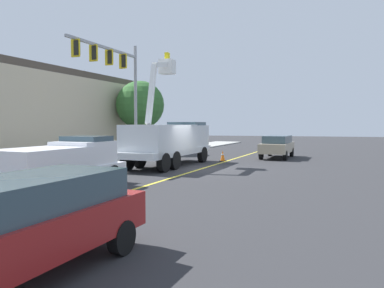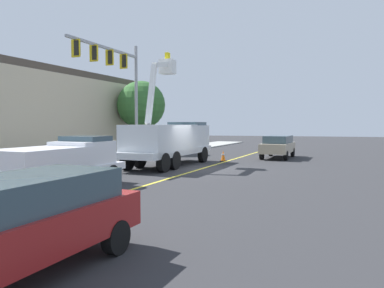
{
  "view_description": "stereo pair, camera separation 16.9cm",
  "coord_description": "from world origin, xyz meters",
  "views": [
    {
      "loc": [
        -20.43,
        -5.15,
        2.56
      ],
      "look_at": [
        0.25,
        0.64,
        1.4
      ],
      "focal_mm": 34.62,
      "sensor_mm": 36.0,
      "label": 1
    },
    {
      "loc": [
        -20.38,
        -5.32,
        2.56
      ],
      "look_at": [
        0.25,
        0.64,
        1.4
      ],
      "focal_mm": 34.62,
      "sensor_mm": 36.0,
      "label": 2
    }
  ],
  "objects": [
    {
      "name": "sidewalk_far_side",
      "position": [
        0.97,
        7.64,
        0.06
      ],
      "size": [
        59.97,
        11.14,
        0.12
      ],
      "primitive_type": "cube",
      "rotation": [
        0.0,
        0.0,
        -0.13
      ],
      "color": "#9E9E99",
      "rests_on": "ground"
    },
    {
      "name": "trailing_sedan",
      "position": [
        -15.39,
        -0.85,
        0.97
      ],
      "size": [
        5.0,
        2.49,
        1.69
      ],
      "color": "maroon",
      "rests_on": "ground"
    },
    {
      "name": "service_pickup_truck",
      "position": [
        -8.19,
        3.46,
        1.12
      ],
      "size": [
        5.82,
        2.79,
        2.06
      ],
      "color": "white",
      "rests_on": "ground"
    },
    {
      "name": "traffic_cone_leading",
      "position": [
        -10.05,
        1.65,
        0.38
      ],
      "size": [
        0.4,
        0.4,
        0.76
      ],
      "color": "black",
      "rests_on": "ground"
    },
    {
      "name": "passing_minivan",
      "position": [
        8.12,
        -3.84,
        0.97
      ],
      "size": [
        5.0,
        2.49,
        1.69
      ],
      "color": "tan",
      "rests_on": "ground"
    },
    {
      "name": "lane_centre_stripe",
      "position": [
        0.0,
        0.0,
        0.0
      ],
      "size": [
        49.62,
        6.47,
        0.01
      ],
      "primitive_type": "cube",
      "rotation": [
        0.0,
        0.0,
        -0.13
      ],
      "color": "yellow",
      "rests_on": "ground"
    },
    {
      "name": "street_tree_right",
      "position": [
        9.99,
        8.14,
        4.25
      ],
      "size": [
        4.25,
        4.25,
        6.38
      ],
      "color": "brown",
      "rests_on": "ground"
    },
    {
      "name": "traffic_signal_mast",
      "position": [
        2.21,
        6.46,
        5.94
      ],
      "size": [
        7.28,
        1.2,
        8.22
      ],
      "color": "gray",
      "rests_on": "ground"
    },
    {
      "name": "traffic_cone_mid_front",
      "position": [
        4.64,
        -0.33,
        0.37
      ],
      "size": [
        0.4,
        0.4,
        0.75
      ],
      "color": "black",
      "rests_on": "ground"
    },
    {
      "name": "utility_bucket_truck",
      "position": [
        1.02,
        2.3,
        1.62
      ],
      "size": [
        8.45,
        3.51,
        7.15
      ],
      "color": "silver",
      "rests_on": "ground"
    },
    {
      "name": "ground",
      "position": [
        0.0,
        0.0,
        0.0
      ],
      "size": [
        120.0,
        120.0,
        0.0
      ],
      "primitive_type": "plane",
      "color": "#2D2D30"
    },
    {
      "name": "commercial_building_backdrop",
      "position": [
        4.97,
        15.24,
        3.34
      ],
      "size": [
        24.26,
        11.76,
        6.69
      ],
      "color": "beige",
      "rests_on": "ground"
    }
  ]
}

